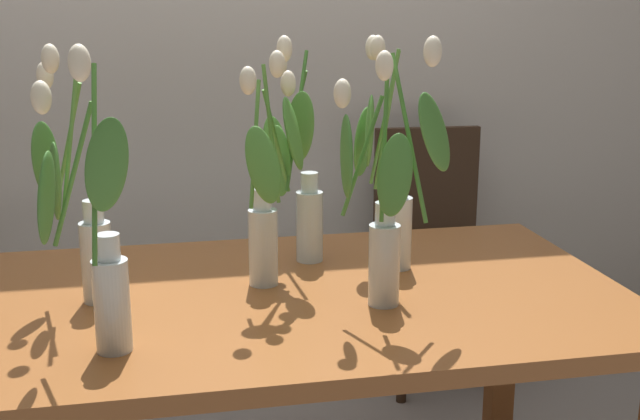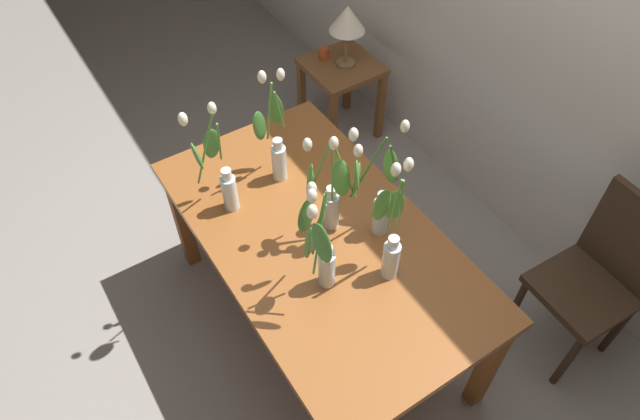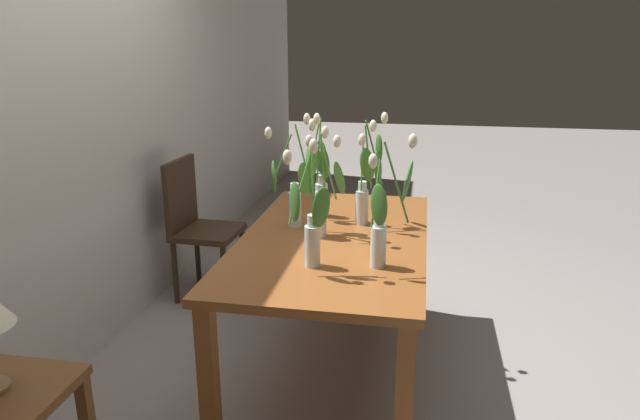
# 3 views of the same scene
# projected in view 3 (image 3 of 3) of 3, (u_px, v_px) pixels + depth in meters

# --- Properties ---
(ground_plane) EXTENTS (18.00, 18.00, 0.00)m
(ground_plane) POSITION_uv_depth(u_px,v_px,m) (333.00, 367.00, 3.01)
(ground_plane) COLOR gray
(room_wall_rear) EXTENTS (9.00, 0.10, 2.70)m
(room_wall_rear) POSITION_uv_depth(u_px,v_px,m) (69.00, 106.00, 2.85)
(room_wall_rear) COLOR beige
(room_wall_rear) RESTS_ON ground
(dining_table) EXTENTS (1.60, 0.90, 0.74)m
(dining_table) POSITION_uv_depth(u_px,v_px,m) (334.00, 253.00, 2.82)
(dining_table) COLOR brown
(dining_table) RESTS_ON ground
(tulip_vase_0) EXTENTS (0.19, 0.18, 0.58)m
(tulip_vase_0) POSITION_uv_depth(u_px,v_px,m) (383.00, 226.00, 2.35)
(tulip_vase_0) COLOR silver
(tulip_vase_0) RESTS_ON dining_table
(tulip_vase_1) EXTENTS (0.15, 0.28, 0.57)m
(tulip_vase_1) POSITION_uv_depth(u_px,v_px,m) (294.00, 193.00, 2.87)
(tulip_vase_1) COLOR silver
(tulip_vase_1) RESTS_ON dining_table
(tulip_vase_2) EXTENTS (0.18, 0.26, 0.54)m
(tulip_vase_2) POSITION_uv_depth(u_px,v_px,m) (321.00, 196.00, 2.74)
(tulip_vase_2) COLOR silver
(tulip_vase_2) RESTS_ON dining_table
(tulip_vase_3) EXTENTS (0.15, 0.14, 0.57)m
(tulip_vase_3) POSITION_uv_depth(u_px,v_px,m) (319.00, 183.00, 3.04)
(tulip_vase_3) COLOR silver
(tulip_vase_3) RESTS_ON dining_table
(tulip_vase_4) EXTENTS (0.17, 0.20, 0.56)m
(tulip_vase_4) POSITION_uv_depth(u_px,v_px,m) (310.00, 228.00, 2.35)
(tulip_vase_4) COLOR silver
(tulip_vase_4) RESTS_ON dining_table
(tulip_vase_5) EXTENTS (0.25, 0.15, 0.58)m
(tulip_vase_5) POSITION_uv_depth(u_px,v_px,m) (367.00, 184.00, 2.91)
(tulip_vase_5) COLOR silver
(tulip_vase_5) RESTS_ON dining_table
(dining_chair) EXTENTS (0.42, 0.42, 0.93)m
(dining_chair) POSITION_uv_depth(u_px,v_px,m) (197.00, 221.00, 3.73)
(dining_chair) COLOR #382619
(dining_chair) RESTS_ON ground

